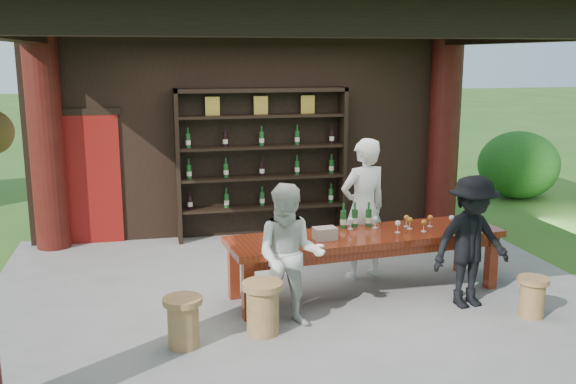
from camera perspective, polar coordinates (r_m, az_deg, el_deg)
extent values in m
plane|color=#2D5119|center=(8.04, 0.63, -8.63)|extent=(90.00, 90.00, 0.00)
cube|color=slate|center=(8.06, 0.63, -8.96)|extent=(7.40, 5.90, 0.10)
cube|color=black|center=(10.29, -2.86, 5.40)|extent=(7.00, 0.18, 3.30)
cube|color=maroon|center=(10.18, -17.30, 1.09)|extent=(0.95, 0.06, 2.00)
cylinder|color=#380C0A|center=(10.05, -20.71, 4.48)|extent=(0.50, 0.50, 3.30)
cylinder|color=#380C0A|center=(11.07, 13.69, 5.55)|extent=(0.50, 0.50, 3.30)
cube|color=black|center=(5.22, 6.94, 15.37)|extent=(6.70, 0.35, 0.35)
cube|color=black|center=(8.80, 21.66, 13.25)|extent=(0.30, 5.20, 0.30)
cube|color=black|center=(7.54, 0.69, 16.31)|extent=(7.50, 6.00, 0.20)
cube|color=#601E0D|center=(7.76, 6.95, -3.96)|extent=(3.42, 1.20, 0.08)
cube|color=#601E0D|center=(7.79, 6.93, -4.67)|extent=(3.21, 1.03, 0.12)
cube|color=#601E0D|center=(7.07, -3.57, -8.71)|extent=(0.13, 0.13, 0.67)
cube|color=#601E0D|center=(8.37, 17.60, -5.94)|extent=(0.13, 0.13, 0.67)
cube|color=#601E0D|center=(7.68, -4.85, -7.03)|extent=(0.13, 0.13, 0.67)
cube|color=#601E0D|center=(8.89, 15.11, -4.75)|extent=(0.13, 0.13, 0.67)
cylinder|color=brown|center=(6.76, -2.27, -10.53)|extent=(0.34, 0.34, 0.49)
cylinder|color=brown|center=(6.65, -2.29, -8.30)|extent=(0.43, 0.43, 0.07)
cylinder|color=brown|center=(7.67, 20.87, -8.92)|extent=(0.27, 0.27, 0.40)
cylinder|color=brown|center=(7.59, 20.99, -7.32)|extent=(0.34, 0.34, 0.05)
cylinder|color=brown|center=(6.55, -9.28, -11.61)|extent=(0.31, 0.31, 0.45)
cylinder|color=brown|center=(6.46, -9.36, -9.52)|extent=(0.39, 0.39, 0.06)
imported|color=white|center=(8.28, 6.72, -1.50)|extent=(0.76, 0.59, 1.83)
imported|color=beige|center=(6.77, 0.15, -5.73)|extent=(0.88, 0.76, 1.55)
imported|color=black|center=(7.59, 15.99, -4.29)|extent=(1.06, 0.70, 1.53)
cube|color=#BF6672|center=(7.45, 3.30, -3.69)|extent=(0.28, 0.21, 0.14)
ellipsoid|color=#194C14|center=(13.75, 19.78, 1.87)|extent=(1.60, 1.60, 1.36)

